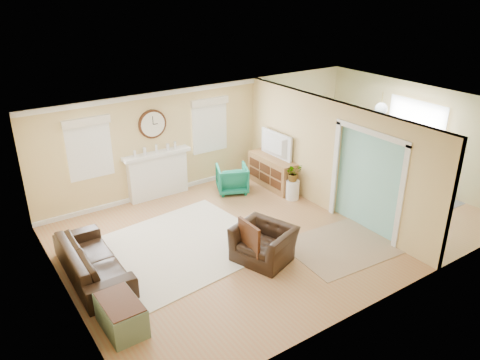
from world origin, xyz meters
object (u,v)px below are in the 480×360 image
object	(u,v)px
green_chair	(232,179)
dining_table	(382,182)
eames_chair	(264,243)
sofa	(93,261)
credenza	(273,172)

from	to	relation	value
green_chair	dining_table	bearing A→B (deg)	167.53
eames_chair	sofa	bearing A→B (deg)	-133.64
dining_table	green_chair	bearing A→B (deg)	48.46
eames_chair	green_chair	world-z (taller)	green_chair
credenza	dining_table	world-z (taller)	credenza
eames_chair	dining_table	world-z (taller)	eames_chair
eames_chair	credenza	size ratio (longest dim) A/B	0.70
credenza	green_chair	bearing A→B (deg)	164.03
eames_chair	green_chair	xyz separation A→B (m)	(1.20, 2.95, 0.00)
sofa	green_chair	distance (m)	4.44
sofa	eames_chair	distance (m)	3.19
green_chair	dining_table	size ratio (longest dim) A/B	0.43
eames_chair	dining_table	distance (m)	4.31
sofa	credenza	size ratio (longest dim) A/B	1.46
green_chair	credenza	xyz separation A→B (m)	(1.06, -0.30, 0.05)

